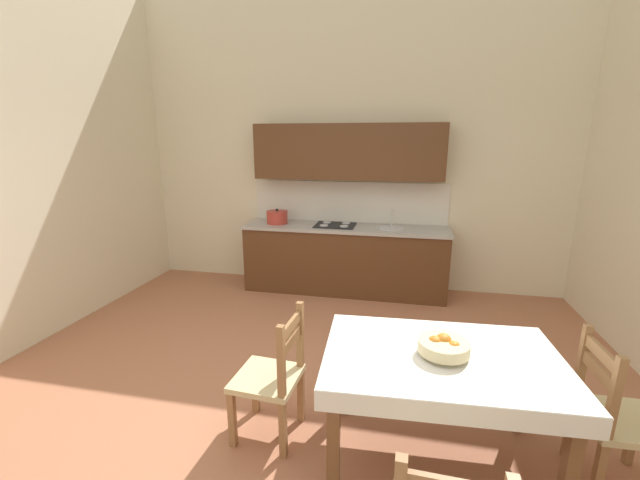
{
  "coord_description": "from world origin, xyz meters",
  "views": [
    {
      "loc": [
        0.72,
        -2.57,
        2.0
      ],
      "look_at": [
        0.02,
        0.75,
        1.13
      ],
      "focal_mm": 22.1,
      "sensor_mm": 36.0,
      "label": 1
    }
  ],
  "objects_px": {
    "dining_table": "(441,373)",
    "fruit_bowl": "(444,346)",
    "dining_chair_tv_side": "(273,377)",
    "dining_chair_window_side": "(616,419)",
    "kitchen_cabinetry": "(345,229)"
  },
  "relations": [
    {
      "from": "dining_table",
      "to": "fruit_bowl",
      "type": "xyz_separation_m",
      "value": [
        0.0,
        -0.01,
        0.19
      ]
    },
    {
      "from": "dining_chair_tv_side",
      "to": "fruit_bowl",
      "type": "relative_size",
      "value": 3.1
    },
    {
      "from": "dining_chair_tv_side",
      "to": "fruit_bowl",
      "type": "distance_m",
      "value": 1.14
    },
    {
      "from": "dining_chair_window_side",
      "to": "kitchen_cabinetry",
      "type": "bearing_deg",
      "value": 125.48
    },
    {
      "from": "dining_table",
      "to": "dining_chair_window_side",
      "type": "height_order",
      "value": "dining_chair_window_side"
    },
    {
      "from": "kitchen_cabinetry",
      "to": "dining_table",
      "type": "bearing_deg",
      "value": -70.43
    },
    {
      "from": "fruit_bowl",
      "to": "kitchen_cabinetry",
      "type": "bearing_deg",
      "value": 109.56
    },
    {
      "from": "dining_chair_window_side",
      "to": "dining_chair_tv_side",
      "type": "xyz_separation_m",
      "value": [
        -2.07,
        -0.02,
        0.0
      ]
    },
    {
      "from": "kitchen_cabinetry",
      "to": "dining_chair_tv_side",
      "type": "relative_size",
      "value": 2.88
    },
    {
      "from": "dining_chair_tv_side",
      "to": "fruit_bowl",
      "type": "height_order",
      "value": "dining_chair_tv_side"
    },
    {
      "from": "dining_chair_tv_side",
      "to": "fruit_bowl",
      "type": "bearing_deg",
      "value": -0.97
    },
    {
      "from": "dining_table",
      "to": "dining_chair_tv_side",
      "type": "relative_size",
      "value": 1.56
    },
    {
      "from": "kitchen_cabinetry",
      "to": "fruit_bowl",
      "type": "height_order",
      "value": "kitchen_cabinetry"
    },
    {
      "from": "dining_chair_window_side",
      "to": "dining_chair_tv_side",
      "type": "distance_m",
      "value": 2.07
    },
    {
      "from": "dining_table",
      "to": "dining_chair_tv_side",
      "type": "distance_m",
      "value": 1.09
    }
  ]
}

